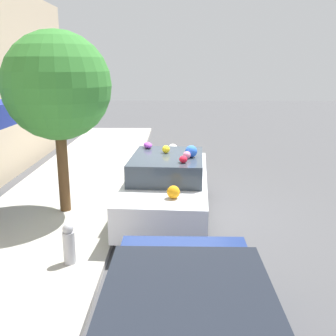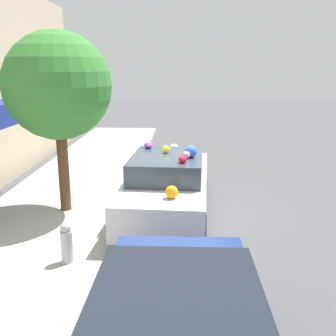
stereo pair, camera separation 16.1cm
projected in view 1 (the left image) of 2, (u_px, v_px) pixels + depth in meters
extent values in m
plane|color=#4C4C4F|center=(171.00, 215.00, 9.04)|extent=(60.00, 60.00, 0.00)
cube|color=#B2ADA3|center=(54.00, 211.00, 9.06)|extent=(24.00, 3.20, 0.13)
cylinder|color=brown|center=(63.00, 168.00, 8.72)|extent=(0.24, 0.24, 1.98)
sphere|color=#388433|center=(57.00, 86.00, 8.27)|extent=(2.30, 2.30, 2.30)
cylinder|color=#B2B2B7|center=(69.00, 248.00, 6.51)|extent=(0.20, 0.20, 0.55)
sphere|color=#B2B2B7|center=(68.00, 229.00, 6.42)|extent=(0.18, 0.18, 0.18)
cube|color=silver|center=(168.00, 189.00, 8.88)|extent=(4.63, 2.02, 0.69)
cube|color=#333D47|center=(167.00, 166.00, 8.56)|extent=(2.13, 1.65, 0.47)
cylinder|color=black|center=(143.00, 184.00, 10.38)|extent=(0.58, 0.22, 0.57)
cylinder|color=black|center=(202.00, 186.00, 10.26)|extent=(0.58, 0.22, 0.57)
cylinder|color=black|center=(122.00, 226.00, 7.67)|extent=(0.58, 0.22, 0.57)
cylinder|color=black|center=(203.00, 229.00, 7.55)|extent=(0.58, 0.22, 0.57)
sphere|color=pink|center=(165.00, 152.00, 10.63)|extent=(0.22, 0.22, 0.15)
sphere|color=white|center=(183.00, 158.00, 10.00)|extent=(0.23, 0.23, 0.16)
ellipsoid|color=red|center=(183.00, 159.00, 7.85)|extent=(0.22, 0.21, 0.14)
ellipsoid|color=white|center=(173.00, 150.00, 10.52)|extent=(0.38, 0.36, 0.32)
sphere|color=pink|center=(187.00, 155.00, 8.18)|extent=(0.23, 0.23, 0.16)
sphere|color=black|center=(171.00, 152.00, 10.68)|extent=(0.21, 0.21, 0.16)
sphere|color=green|center=(162.00, 155.00, 10.21)|extent=(0.23, 0.23, 0.21)
ellipsoid|color=purple|center=(148.00, 145.00, 9.24)|extent=(0.35, 0.28, 0.14)
ellipsoid|color=black|center=(174.00, 155.00, 10.28)|extent=(0.21, 0.23, 0.18)
sphere|color=blue|center=(191.00, 151.00, 8.32)|extent=(0.30, 0.30, 0.25)
sphere|color=yellow|center=(166.00, 149.00, 8.72)|extent=(0.24, 0.24, 0.17)
sphere|color=orange|center=(173.00, 192.00, 7.15)|extent=(0.28, 0.28, 0.24)
sphere|color=#FB9F25|center=(193.00, 151.00, 10.66)|extent=(0.26, 0.26, 0.18)
cube|color=#1E232D|center=(188.00, 319.00, 3.54)|extent=(1.93, 1.58, 0.49)
cylinder|color=black|center=(122.00, 303.00, 5.20)|extent=(0.56, 0.18, 0.56)
cylinder|color=black|center=(246.00, 304.00, 5.17)|extent=(0.56, 0.18, 0.56)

